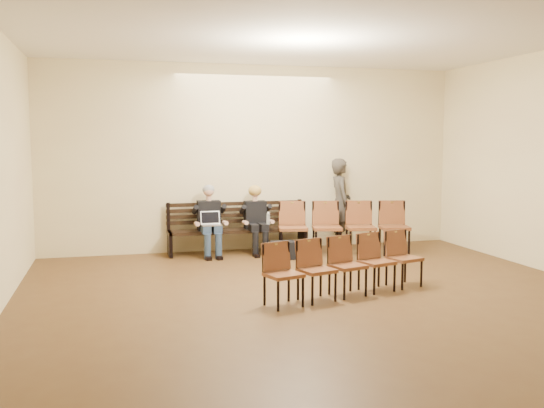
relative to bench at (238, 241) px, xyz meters
The scene contains 11 objects.
ground 4.67m from the bench, 84.91° to the right, with size 10.00×10.00×0.00m, color #53381C.
room_walls 4.52m from the bench, 83.88° to the right, with size 8.02×10.01×3.51m.
bench is the anchor object (origin of this frame).
seated_man 0.68m from the bench, 167.62° to the right, with size 0.51×0.71×1.23m, color black, non-canonical shape.
seated_woman 0.48m from the bench, 20.47° to the right, with size 0.49×0.67×1.13m, color black, non-canonical shape.
laptop 0.73m from the bench, 148.52° to the right, with size 0.35×0.27×0.25m, color silver.
water_bottle 0.72m from the bench, 41.41° to the right, with size 0.07×0.07×0.23m, color silver.
bag 1.03m from the bench, 50.88° to the right, with size 0.43×0.29×0.31m, color black.
passerby 2.20m from the bench, ahead, with size 0.73×0.48×2.00m, color #36322C.
chair_row_front 1.97m from the bench, 19.42° to the right, with size 2.38×0.53×0.98m, color brown.
chair_row_back 3.54m from the bench, 77.04° to the right, with size 2.46×0.44×0.80m, color brown.
Camera 1 is at (-2.66, -6.26, 2.08)m, focal length 40.00 mm.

